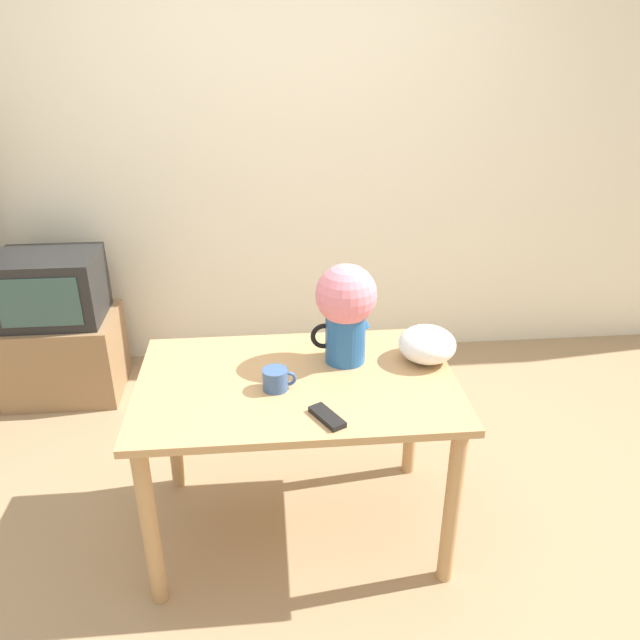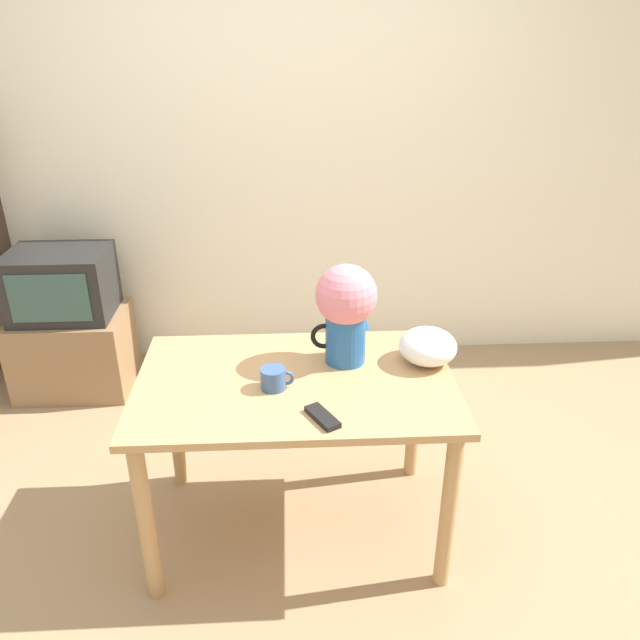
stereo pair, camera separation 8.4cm
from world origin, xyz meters
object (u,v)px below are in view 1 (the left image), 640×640
(white_bowl, at_px, (427,344))
(flower_vase, at_px, (346,307))
(tv_set, at_px, (50,288))
(coffee_mug, at_px, (276,379))

(white_bowl, bearing_deg, flower_vase, 175.04)
(flower_vase, bearing_deg, white_bowl, -4.96)
(flower_vase, bearing_deg, tv_set, 143.80)
(coffee_mug, height_order, tv_set, tv_set)
(flower_vase, distance_m, coffee_mug, 0.39)
(flower_vase, height_order, white_bowl, flower_vase)
(coffee_mug, relative_size, tv_set, 0.24)
(white_bowl, xyz_separation_m, tv_set, (-1.78, 1.09, -0.15))
(flower_vase, height_order, coffee_mug, flower_vase)
(flower_vase, relative_size, white_bowl, 1.77)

